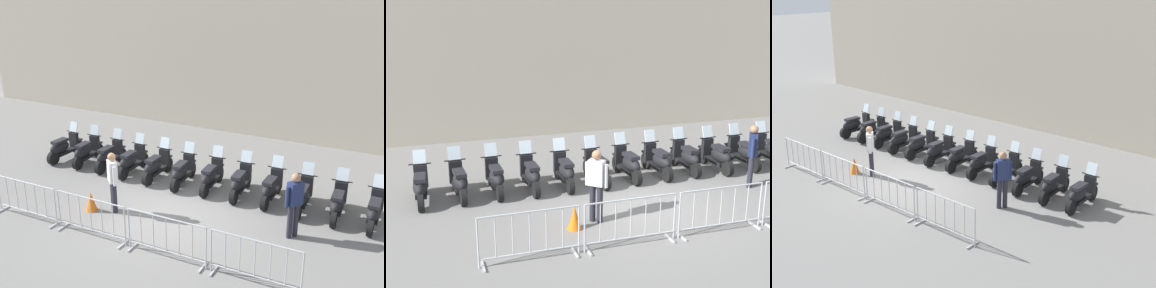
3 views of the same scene
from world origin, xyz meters
TOP-DOWN VIEW (x-y plane):
  - ground_plane at (0.00, 0.00)m, footprint 120.00×120.00m
  - motorcycle_0 at (-5.39, 1.30)m, footprint 0.56×1.73m
  - motorcycle_1 at (-4.46, 1.48)m, footprint 0.68×1.71m
  - motorcycle_2 at (-3.53, 1.63)m, footprint 0.64×1.72m
  - motorcycle_3 at (-2.60, 1.70)m, footprint 0.63×1.72m
  - motorcycle_4 at (-1.67, 1.81)m, footprint 0.60×1.72m
  - motorcycle_5 at (-0.73, 1.92)m, footprint 0.67×1.71m
  - motorcycle_6 at (0.19, 2.12)m, footprint 0.67×1.72m
  - motorcycle_7 at (1.13, 2.24)m, footprint 0.66×1.72m
  - motorcycle_8 at (2.05, 2.40)m, footprint 0.62×1.72m
  - motorcycle_9 at (3.00, 2.41)m, footprint 0.66×1.72m
  - motorcycle_10 at (3.93, 2.55)m, footprint 0.66×1.72m
  - motorcycle_11 at (4.86, 2.65)m, footprint 0.60×1.72m
  - barrier_segment_0 at (-2.96, -2.14)m, footprint 2.04×0.69m
  - barrier_segment_1 at (-0.84, -1.85)m, footprint 2.04×0.69m
  - barrier_segment_2 at (1.29, -1.57)m, footprint 2.04×0.69m
  - officer_near_row_end at (3.32, 0.96)m, footprint 0.36×0.50m
  - officer_mid_plaza at (-1.29, -0.54)m, footprint 0.47×0.39m
  - traffic_cone at (-1.86, -0.87)m, footprint 0.32×0.32m

SIDE VIEW (x-z plane):
  - ground_plane at x=0.00m, z-range 0.00..0.00m
  - traffic_cone at x=-1.86m, z-range 0.00..0.55m
  - motorcycle_0 at x=-5.39m, z-range -0.16..1.07m
  - motorcycle_1 at x=-4.46m, z-range -0.16..1.07m
  - motorcycle_2 at x=-3.53m, z-range -0.16..1.07m
  - motorcycle_3 at x=-2.60m, z-range -0.16..1.07m
  - motorcycle_4 at x=-1.67m, z-range -0.16..1.07m
  - motorcycle_5 at x=-0.73m, z-range -0.16..1.07m
  - motorcycle_6 at x=0.19m, z-range -0.16..1.07m
  - motorcycle_7 at x=1.13m, z-range -0.16..1.07m
  - motorcycle_8 at x=2.05m, z-range -0.16..1.07m
  - motorcycle_9 at x=3.00m, z-range -0.16..1.07m
  - motorcycle_10 at x=3.93m, z-range -0.16..1.07m
  - motorcycle_11 at x=4.86m, z-range -0.16..1.07m
  - barrier_segment_0 at x=-2.96m, z-range -0.01..1.06m
  - barrier_segment_1 at x=-0.84m, z-range -0.01..1.06m
  - barrier_segment_2 at x=1.29m, z-range -0.01..1.06m
  - officer_near_row_end at x=3.32m, z-range 0.12..1.85m
  - officer_mid_plaza at x=-1.29m, z-range 0.12..1.85m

